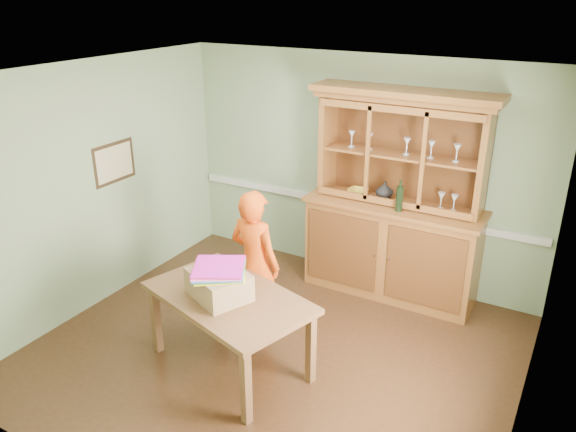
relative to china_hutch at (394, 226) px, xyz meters
The scene contains 14 objects.
floor 2.00m from the china_hutch, 108.31° to the right, with size 4.50×4.50×0.00m, color #462716.
ceiling 2.61m from the china_hutch, 108.31° to the right, with size 4.50×4.50×0.00m, color white.
wall_back 0.82m from the china_hutch, 154.63° to the left, with size 4.50×4.50×0.00m, color gray.
wall_left 3.35m from the china_hutch, 148.51° to the right, with size 4.00×4.00×0.00m, color gray.
wall_right 2.46m from the china_hutch, 45.85° to the right, with size 4.00×4.00×0.00m, color gray.
wall_front 3.81m from the china_hutch, 98.72° to the right, with size 4.50×4.50×0.00m, color gray.
chair_rail 0.63m from the china_hutch, 156.71° to the left, with size 4.41×0.05×0.08m, color silver.
framed_map 3.23m from the china_hutch, 152.98° to the right, with size 0.03×0.60×0.46m.
window_panel 2.70m from the china_hutch, 50.76° to the right, with size 0.03×0.96×1.36m.
china_hutch is the anchor object (origin of this frame).
dining_table 2.26m from the china_hutch, 111.39° to the right, with size 1.74×1.33×0.77m.
cardboard_box 2.33m from the china_hutch, 112.26° to the right, with size 0.53×0.43×0.25m, color #98794E.
kite_stack 2.34m from the china_hutch, 112.39° to the right, with size 0.61×0.61×0.05m.
person 1.75m from the china_hutch, 122.46° to the right, with size 0.57×0.37×1.56m, color #DD4B0E.
Camera 1 is at (2.41, -3.97, 3.39)m, focal length 35.00 mm.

